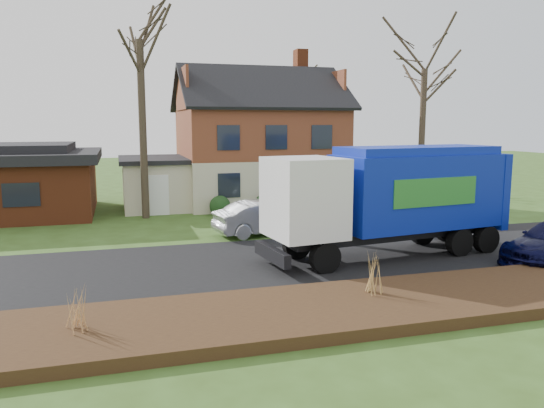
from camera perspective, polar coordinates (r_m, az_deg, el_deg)
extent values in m
plane|color=#324B19|center=(18.74, 3.62, -6.00)|extent=(120.00, 120.00, 0.00)
cube|color=black|center=(18.73, 3.62, -5.97)|extent=(80.00, 7.00, 0.02)
cube|color=black|center=(14.04, 11.11, -10.58)|extent=(80.00, 3.50, 0.30)
cube|color=beige|center=(32.28, -1.46, 2.64)|extent=(9.00, 7.50, 2.70)
cube|color=brown|center=(32.10, -1.48, 7.53)|extent=(9.00, 7.50, 2.80)
cube|color=brown|center=(34.14, 3.09, 14.92)|extent=(0.70, 0.90, 1.60)
cube|color=beige|center=(30.79, -12.45, 2.06)|extent=(3.50, 5.50, 2.60)
cube|color=black|center=(30.67, -12.54, 4.69)|extent=(3.90, 5.90, 0.24)
cube|color=brown|center=(30.77, -27.04, 1.49)|extent=(9.00, 7.50, 2.80)
cube|color=black|center=(30.64, -27.25, 4.55)|extent=(9.80, 8.20, 0.50)
cylinder|color=black|center=(17.04, 5.73, -5.77)|extent=(1.04, 0.46, 1.01)
cylinder|color=black|center=(18.79, 2.69, -4.37)|extent=(1.04, 0.46, 1.01)
cylinder|color=black|center=(20.26, 19.51, -3.90)|extent=(1.04, 0.46, 1.01)
cylinder|color=black|center=(21.76, 15.86, -2.89)|extent=(1.04, 0.46, 1.01)
cylinder|color=black|center=(21.13, 22.02, -3.53)|extent=(1.04, 0.46, 1.01)
cylinder|color=black|center=(22.57, 18.34, -2.59)|extent=(1.04, 0.46, 1.01)
cube|color=black|center=(19.61, 12.96, -3.07)|extent=(8.41, 2.22, 0.34)
cube|color=white|center=(17.46, 3.49, 0.70)|extent=(2.52, 2.69, 2.62)
cube|color=black|center=(16.98, 0.29, 0.99)|extent=(0.35, 2.12, 0.87)
cube|color=black|center=(17.31, -0.01, -5.40)|extent=(0.55, 2.43, 0.44)
cube|color=#0C219A|center=(19.93, 15.24, 1.41)|extent=(6.36, 3.18, 2.62)
cube|color=#0C219A|center=(19.81, 15.40, 5.58)|extent=(6.04, 2.86, 0.29)
cube|color=#0C219A|center=(22.04, 21.63, 1.52)|extent=(0.65, 2.49, 2.81)
cube|color=#297D2C|center=(18.89, 17.24, 1.23)|extent=(3.46, 0.48, 0.97)
cube|color=#297D2C|center=(20.80, 12.82, 2.06)|extent=(3.46, 0.48, 0.97)
imported|color=#B7B9BF|center=(22.78, -0.68, -1.46)|extent=(4.64, 2.27, 1.46)
cylinder|color=#3B3023|center=(27.14, -13.72, 7.66)|extent=(0.36, 0.36, 8.75)
cylinder|color=#403326|center=(31.82, 15.81, 6.81)|extent=(0.35, 0.35, 7.76)
cylinder|color=#3C3324|center=(40.78, 1.87, 7.45)|extent=(0.29, 0.29, 7.74)
cone|color=tan|center=(12.37, -20.37, -10.44)|extent=(0.04, 0.04, 1.01)
cone|color=tan|center=(12.39, -21.16, -10.46)|extent=(0.04, 0.04, 1.01)
cone|color=tan|center=(12.36, -19.58, -10.42)|extent=(0.04, 0.04, 1.01)
cone|color=tan|center=(12.50, -20.33, -10.24)|extent=(0.04, 0.04, 1.01)
cone|color=tan|center=(12.25, -20.41, -10.64)|extent=(0.04, 0.04, 1.01)
cone|color=#AE884C|center=(14.30, 10.80, -7.30)|extent=(0.05, 0.05, 1.09)
cone|color=#AE884C|center=(14.22, 10.18, -7.37)|extent=(0.05, 0.05, 1.09)
cone|color=#AE884C|center=(14.38, 11.41, -7.23)|extent=(0.05, 0.05, 1.09)
cone|color=#AE884C|center=(14.42, 10.55, -7.16)|extent=(0.05, 0.05, 1.09)
cone|color=#AE884C|center=(14.18, 11.05, -7.44)|extent=(0.05, 0.05, 1.09)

